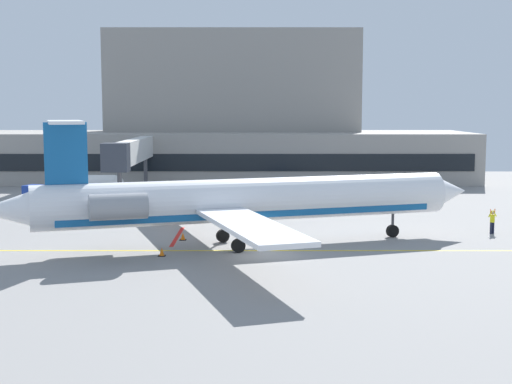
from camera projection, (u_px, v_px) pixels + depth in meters
ground at (261, 255)px, 46.33m from camera, size 120.00×120.00×0.11m
terminal_building at (219, 124)px, 94.79m from camera, size 65.91×17.68×19.35m
jet_bridge_west at (128, 152)px, 74.60m from camera, size 2.40×20.34×6.13m
regional_jet at (239, 201)px, 48.51m from camera, size 33.50×27.98×8.58m
baggage_tug at (35, 196)px, 68.85m from camera, size 3.01×4.43×2.07m
pushback_tractor at (286, 188)px, 76.00m from camera, size 3.38×2.99×2.00m
belt_loader at (110, 195)px, 69.98m from camera, size 2.09×3.09×1.94m
fuel_tank at (90, 185)px, 74.74m from camera, size 6.61×2.31×2.41m
marshaller at (489, 221)px, 53.82m from camera, size 0.78×0.47×1.87m
safety_cone_alpha at (180, 237)px, 51.21m from camera, size 0.47×0.47×0.55m
safety_cone_bravo at (159, 252)px, 45.69m from camera, size 0.47×0.47×0.55m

